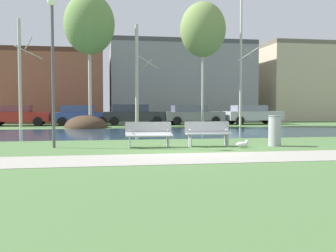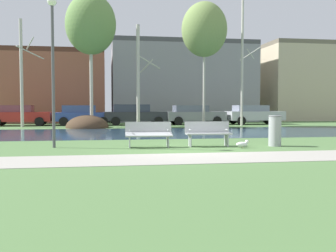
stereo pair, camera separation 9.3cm
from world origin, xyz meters
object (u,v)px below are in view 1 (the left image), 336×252
Objects in this scene: seagull at (243,144)px; parked_hatch_third_dark at (133,114)px; trash_bin at (275,130)px; parked_suv_fifth_silver at (252,114)px; parked_van_nearest_red at (17,115)px; bench_right at (208,133)px; bench_left at (149,134)px; parked_wagon_fourth_grey at (193,114)px; streetlamp at (53,46)px; parked_sedan_second_blue at (81,115)px.

seagull is 0.10× the size of parked_hatch_third_dark.
parked_suv_fifth_silver is at bearing 70.91° from trash_bin.
parked_van_nearest_red is 17.56m from parked_suv_fifth_silver.
parked_hatch_third_dark is (-1.39, 15.94, 0.34)m from bench_right.
parked_wagon_fourth_grey is (5.23, 15.77, 0.31)m from bench_left.
parked_van_nearest_red is at bearing 178.50° from parked_suv_fifth_silver.
parked_hatch_third_dark is (-2.40, 16.67, 0.68)m from seagull.
bench_left is 3.37× the size of seagull.
parked_wagon_fourth_grey reaches higher than bench_left.
parked_van_nearest_red is (-4.41, 15.61, -2.64)m from streetlamp.
bench_left is 16.25m from parked_sedan_second_blue.
bench_left is at bearing -92.56° from parked_hatch_third_dark.
bench_right is (2.10, 0.00, 0.00)m from bench_left.
seagull is 17.81m from parked_sedan_second_blue.
parked_sedan_second_blue is 3.83m from parked_hatch_third_dark.
parked_hatch_third_dark is 9.24m from parked_suv_fifth_silver.
parked_van_nearest_red is (-12.06, 16.32, 0.22)m from trash_bin.
parked_wagon_fourth_grey is (4.51, -0.17, -0.03)m from parked_hatch_third_dark.
parked_sedan_second_blue is 0.89× the size of parked_hatch_third_dark.
streetlamp is at bearing -130.95° from parked_suv_fifth_silver.
parked_wagon_fourth_grey is at bearing -1.24° from parked_sedan_second_blue.
seagull is at bearing -163.23° from trash_bin.
parked_sedan_second_blue reaches higher than parked_wagon_fourth_grey.
parked_wagon_fourth_grey is at bearing -2.22° from parked_hatch_third_dark.
parked_van_nearest_red is 0.92× the size of parked_hatch_third_dark.
streetlamp reaches higher than parked_suv_fifth_silver.
bench_right reaches higher than seagull.
parked_van_nearest_red is at bearing 126.46° from trash_bin.
parked_sedan_second_blue is (-7.57, 16.27, 0.22)m from trash_bin.
parked_van_nearest_red is at bearing 105.77° from streetlamp.
streetlamp is 1.16× the size of parked_van_nearest_red.
parked_sedan_second_blue is 8.35m from parked_wagon_fourth_grey.
trash_bin is 17.94m from parked_sedan_second_blue.
parked_sedan_second_blue is 13.06m from parked_suv_fifth_silver.
streetlamp reaches higher than trash_bin.
parked_sedan_second_blue reaches higher than bench_left.
bench_left and bench_right have the same top height.
parked_suv_fifth_silver is (13.06, -0.41, 0.01)m from parked_sedan_second_blue.
parked_hatch_third_dark reaches higher than seagull.
seagull is at bearing -81.81° from parked_hatch_third_dark.
parked_hatch_third_dark is at bearing 177.51° from parked_suv_fifth_silver.
parked_suv_fifth_silver is (9.94, 15.54, 0.31)m from bench_left.
streetlamp is 1.16× the size of parked_suv_fifth_silver.
parked_suv_fifth_silver is (4.71, -0.23, 0.01)m from parked_wagon_fourth_grey.
bench_right is at bearing 0.00° from bench_left.
parked_sedan_second_blue is at bearing 101.05° from bench_left.
parked_sedan_second_blue reaches higher than bench_right.
bench_right is 0.36× the size of parked_wagon_fourth_grey.
bench_right is 3.37× the size of seagull.
bench_left is 1.49× the size of trash_bin.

